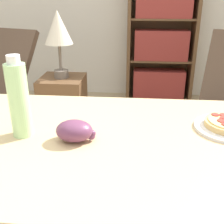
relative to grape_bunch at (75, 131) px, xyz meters
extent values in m
cube|color=#D1B27F|center=(-0.01, 0.02, -0.05)|extent=(1.39, 0.76, 0.03)
cylinder|color=#A83328|center=(0.49, 0.14, 0.00)|extent=(0.03, 0.03, 0.00)
cylinder|color=#A83328|center=(0.50, 0.16, 0.00)|extent=(0.03, 0.03, 0.00)
cylinder|color=#A83328|center=(0.47, 0.16, 0.00)|extent=(0.03, 0.03, 0.00)
cylinder|color=#A83328|center=(0.48, 0.11, 0.00)|extent=(0.03, 0.03, 0.00)
ellipsoid|color=#6B3856|center=(0.00, 0.00, 0.00)|extent=(0.12, 0.09, 0.07)
sphere|color=#6B3856|center=(-0.03, -0.01, 0.01)|extent=(0.02, 0.02, 0.02)
sphere|color=#6B3856|center=(0.00, 0.02, -0.01)|extent=(0.02, 0.02, 0.02)
sphere|color=#6B3856|center=(0.00, 0.02, -0.01)|extent=(0.02, 0.02, 0.02)
sphere|color=#6B3856|center=(0.03, -0.01, 0.00)|extent=(0.02, 0.02, 0.02)
sphere|color=#6B3856|center=(0.05, 0.00, -0.01)|extent=(0.02, 0.02, 0.02)
sphere|color=#6B3856|center=(-0.03, 0.02, -0.01)|extent=(0.03, 0.03, 0.03)
sphere|color=#6B3856|center=(-0.02, -0.01, -0.01)|extent=(0.02, 0.02, 0.02)
sphere|color=#6B3856|center=(0.02, -0.01, 0.01)|extent=(0.02, 0.02, 0.02)
sphere|color=#6B3856|center=(0.05, 0.00, -0.01)|extent=(0.03, 0.03, 0.03)
sphere|color=#6B3856|center=(0.01, 0.04, -0.01)|extent=(0.02, 0.02, 0.02)
cylinder|color=#B7EAA3|center=(-0.18, 0.02, 0.09)|extent=(0.07, 0.07, 0.24)
cylinder|color=white|center=(-0.18, 0.02, 0.22)|extent=(0.04, 0.04, 0.03)
cube|color=brown|center=(-0.97, 1.50, -0.17)|extent=(0.66, 0.56, 0.55)
cube|color=brown|center=(0.10, 2.40, -0.09)|extent=(0.04, 0.29, 1.37)
cube|color=brown|center=(0.80, 2.40, -0.09)|extent=(0.04, 0.29, 1.37)
cube|color=brown|center=(0.45, 2.54, -0.09)|extent=(0.74, 0.01, 1.37)
cube|color=brown|center=(0.45, 2.40, -0.75)|extent=(0.67, 0.27, 0.02)
cube|color=#99332D|center=(0.45, 2.38, -0.58)|extent=(0.58, 0.20, 0.32)
cube|color=brown|center=(0.45, 2.40, -0.31)|extent=(0.67, 0.27, 0.02)
cube|color=#99332D|center=(0.45, 2.38, -0.14)|extent=(0.58, 0.20, 0.32)
cube|color=brown|center=(0.45, 2.40, 0.13)|extent=(0.67, 0.27, 0.02)
cube|color=#99332D|center=(0.45, 2.38, 0.30)|extent=(0.58, 0.20, 0.32)
cube|color=brown|center=(-0.39, 1.31, -0.49)|extent=(0.34, 0.34, 0.55)
cylinder|color=#665B51|center=(-0.39, 1.31, -0.19)|extent=(0.11, 0.11, 0.06)
cylinder|color=#665B51|center=(-0.39, 1.31, -0.06)|extent=(0.02, 0.02, 0.20)
cone|color=beige|center=(-0.39, 1.31, 0.16)|extent=(0.21, 0.21, 0.24)
camera|label=1|loc=(0.18, -0.78, 0.41)|focal=45.00mm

